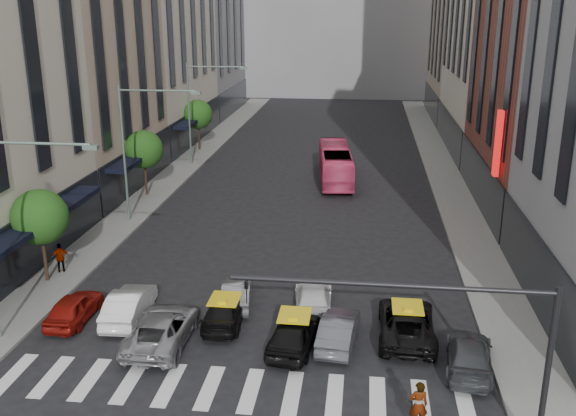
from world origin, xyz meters
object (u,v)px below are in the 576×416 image
(car_red, at_px, (74,308))
(pedestrian_far, at_px, (61,258))
(car_white_front, at_px, (129,305))
(streetlamp_near, at_px, (3,213))
(taxi_center, at_px, (295,332))
(taxi_left, at_px, (225,312))
(streetlamp_far, at_px, (199,101))
(streetlamp_mid, at_px, (137,136))
(bus, at_px, (336,164))

(car_red, xyz_separation_m, pedestrian_far, (-3.03, 5.03, 0.30))
(car_white_front, bearing_deg, car_red, 7.57)
(streetlamp_near, xyz_separation_m, taxi_center, (11.94, 0.92, -5.15))
(car_red, xyz_separation_m, taxi_left, (7.01, 0.53, -0.05))
(streetlamp_far, distance_m, taxi_left, 31.03)
(car_white_front, bearing_deg, streetlamp_near, 29.49)
(streetlamp_near, relative_size, pedestrian_far, 5.51)
(streetlamp_mid, height_order, bus, streetlamp_mid)
(pedestrian_far, bearing_deg, car_white_front, 112.57)
(streetlamp_near, bearing_deg, bus, 66.45)
(bus, bearing_deg, taxi_center, 83.57)
(taxi_center, bearing_deg, streetlamp_far, -61.84)
(streetlamp_mid, height_order, pedestrian_far, streetlamp_mid)
(car_white_front, xyz_separation_m, bus, (8.30, 25.68, 0.71))
(car_red, xyz_separation_m, taxi_center, (10.40, -1.19, 0.09))
(streetlamp_far, xyz_separation_m, car_red, (1.54, -29.89, -5.24))
(bus, bearing_deg, streetlamp_mid, 39.22)
(car_white_front, relative_size, pedestrian_far, 2.71)
(streetlamp_mid, bearing_deg, car_red, -83.68)
(taxi_center, height_order, bus, bus)
(car_white_front, height_order, taxi_left, car_white_front)
(streetlamp_mid, bearing_deg, streetlamp_near, -90.00)
(streetlamp_far, relative_size, taxi_center, 2.04)
(streetlamp_near, bearing_deg, pedestrian_far, 101.80)
(streetlamp_near, height_order, car_white_front, streetlamp_near)
(taxi_left, distance_m, bus, 25.91)
(streetlamp_mid, xyz_separation_m, pedestrian_far, (-1.49, -8.86, -4.94))
(taxi_center, bearing_deg, pedestrian_far, -17.70)
(bus, height_order, pedestrian_far, bus)
(taxi_left, height_order, taxi_center, taxi_center)
(bus, bearing_deg, streetlamp_near, 60.80)
(streetlamp_near, relative_size, bus, 0.87)
(streetlamp_far, bearing_deg, car_white_front, -82.23)
(car_red, bearing_deg, streetlamp_near, 54.11)
(car_red, relative_size, pedestrian_far, 2.39)
(car_red, bearing_deg, taxi_center, 173.69)
(streetlamp_mid, distance_m, taxi_left, 16.72)
(streetlamp_near, xyz_separation_m, bus, (12.32, 28.26, -4.46))
(streetlamp_near, distance_m, streetlamp_mid, 16.00)
(car_white_front, height_order, taxi_center, taxi_center)
(streetlamp_near, distance_m, taxi_center, 13.04)
(car_red, relative_size, bus, 0.38)
(taxi_center, bearing_deg, taxi_left, -19.81)
(streetlamp_near, bearing_deg, taxi_left, 17.18)
(streetlamp_mid, relative_size, car_red, 2.31)
(streetlamp_far, relative_size, bus, 0.87)
(car_red, distance_m, taxi_left, 7.03)
(streetlamp_near, relative_size, streetlamp_mid, 1.00)
(taxi_center, bearing_deg, streetlamp_mid, -44.48)
(streetlamp_mid, xyz_separation_m, car_red, (1.54, -13.89, -5.24))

